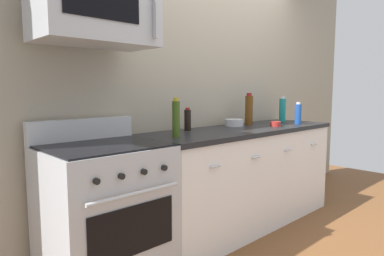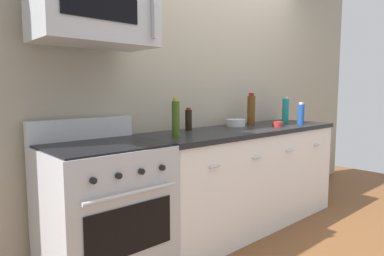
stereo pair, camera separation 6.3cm
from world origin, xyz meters
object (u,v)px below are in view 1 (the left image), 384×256
(bottle_sparkling_teal, at_px, (282,110))
(bowl_red_small, at_px, (275,124))
(bottle_soda_blue, at_px, (298,114))
(range_oven, at_px, (105,213))
(microwave, at_px, (96,12))
(bottle_olive_oil, at_px, (176,119))
(bottle_wine_amber, at_px, (249,110))
(bowl_steel_prep, at_px, (234,122))
(bottle_soy_sauce_dark, at_px, (188,120))

(bottle_sparkling_teal, xyz_separation_m, bowl_red_small, (-0.46, -0.21, -0.11))
(bottle_soda_blue, bearing_deg, range_oven, 175.60)
(microwave, bearing_deg, bottle_soda_blue, -5.60)
(bottle_olive_oil, distance_m, bottle_wine_amber, 1.15)
(range_oven, distance_m, bowl_steel_prep, 1.58)
(bottle_olive_oil, relative_size, bottle_sparkling_teal, 1.05)
(range_oven, height_order, bowl_steel_prep, range_oven)
(bottle_soy_sauce_dark, bearing_deg, bottle_wine_amber, -4.07)
(bottle_soda_blue, relative_size, bowl_steel_prep, 1.22)
(microwave, height_order, bottle_wine_amber, microwave)
(bowl_red_small, xyz_separation_m, bowl_steel_prep, (-0.27, 0.29, 0.01))
(range_oven, distance_m, bottle_soda_blue, 2.20)
(bowl_steel_prep, bearing_deg, bottle_soda_blue, -27.58)
(microwave, distance_m, bowl_steel_prep, 1.70)
(bowl_steel_prep, bearing_deg, bottle_wine_amber, -5.54)
(range_oven, distance_m, bottle_wine_amber, 1.81)
(bottle_wine_amber, height_order, bottle_soda_blue, bottle_wine_amber)
(bottle_soda_blue, height_order, bowl_steel_prep, bottle_soda_blue)
(microwave, bearing_deg, bowl_red_small, -5.66)
(bottle_sparkling_teal, xyz_separation_m, bottle_soda_blue, (-0.10, -0.25, -0.03))
(bottle_olive_oil, bearing_deg, bottle_sparkling_teal, 4.73)
(bottle_olive_oil, relative_size, bottle_soy_sauce_dark, 1.49)
(bottle_sparkling_teal, bearing_deg, bottle_olive_oil, -175.27)
(microwave, height_order, bottle_sparkling_teal, microwave)
(bottle_olive_oil, distance_m, bottle_sparkling_teal, 1.66)
(bottle_olive_oil, height_order, bottle_sparkling_teal, bottle_olive_oil)
(range_oven, xyz_separation_m, bottle_soy_sauce_dark, (0.91, 0.20, 0.54))
(range_oven, relative_size, bottle_wine_amber, 3.34)
(bottle_soda_blue, distance_m, bowl_steel_prep, 0.71)
(bottle_olive_oil, xyz_separation_m, bottle_soda_blue, (1.55, -0.11, -0.03))
(bottle_wine_amber, distance_m, bottle_soy_sauce_dark, 0.79)
(bottle_wine_amber, relative_size, bottle_sparkling_teal, 1.14)
(microwave, relative_size, bowl_steel_prep, 4.03)
(bottle_olive_oil, relative_size, bowl_red_small, 2.93)
(microwave, height_order, bowl_red_small, microwave)
(microwave, bearing_deg, bottle_soy_sauce_dark, 9.68)
(bottle_soda_blue, distance_m, bottle_soy_sauce_dark, 1.26)
(bottle_wine_amber, distance_m, bottle_soda_blue, 0.52)
(bottle_wine_amber, xyz_separation_m, bowl_steel_prep, (-0.21, 0.02, -0.12))
(bottle_sparkling_teal, xyz_separation_m, bottle_soy_sauce_dark, (-1.31, 0.12, -0.04))
(microwave, distance_m, bottle_sparkling_teal, 2.33)
(bottle_wine_amber, bearing_deg, microwave, -176.64)
(bottle_wine_amber, height_order, bottle_soy_sauce_dark, bottle_wine_amber)
(bottle_soy_sauce_dark, relative_size, bowl_steel_prep, 1.07)
(bottle_soda_blue, xyz_separation_m, bowl_steel_prep, (-0.63, 0.33, -0.07))
(bowl_red_small, bearing_deg, bottle_soda_blue, -5.29)
(bottle_sparkling_teal, bearing_deg, range_oven, -177.81)
(bottle_soda_blue, distance_m, bowl_red_small, 0.37)
(range_oven, relative_size, bottle_sparkling_teal, 3.81)
(microwave, xyz_separation_m, bowl_red_small, (1.76, -0.17, -0.81))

